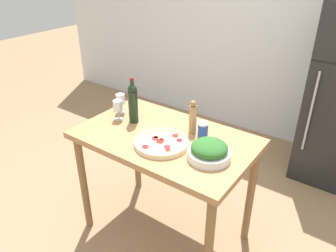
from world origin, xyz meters
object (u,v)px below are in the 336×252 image
at_px(wine_glass_near, 118,107).
at_px(wine_glass_far, 120,100).
at_px(pepper_mill, 193,117).
at_px(salt_canister, 203,130).
at_px(salad_bowl, 209,151).
at_px(homemade_pizza, 162,143).
at_px(wine_bottle, 133,102).

relative_size(wine_glass_near, wine_glass_far, 1.00).
bearing_deg(pepper_mill, wine_glass_near, -164.78).
distance_m(pepper_mill, salt_canister, 0.11).
xyz_separation_m(salad_bowl, homemade_pizza, (-0.32, -0.04, -0.03)).
distance_m(pepper_mill, homemade_pizza, 0.29).
xyz_separation_m(wine_glass_far, homemade_pizza, (0.54, -0.21, -0.08)).
bearing_deg(homemade_pizza, salad_bowl, 7.78).
bearing_deg(pepper_mill, wine_glass_far, -174.95).
xyz_separation_m(wine_glass_far, pepper_mill, (0.62, 0.05, 0.01)).
relative_size(pepper_mill, salad_bowl, 0.91).
distance_m(wine_glass_far, pepper_mill, 0.62).
distance_m(wine_bottle, salt_canister, 0.54).
distance_m(wine_glass_near, wine_glass_far, 0.11).
height_order(wine_glass_far, salt_canister, wine_glass_far).
bearing_deg(pepper_mill, wine_bottle, -165.35).
xyz_separation_m(wine_bottle, homemade_pizza, (0.36, -0.15, -0.14)).
bearing_deg(pepper_mill, salad_bowl, -40.62).
bearing_deg(wine_bottle, salt_canister, 11.16).
bearing_deg(homemade_pizza, salt_canister, 57.46).
relative_size(homemade_pizza, salt_canister, 3.37).
distance_m(wine_glass_far, salt_canister, 0.71).
height_order(wine_glass_far, salad_bowl, wine_glass_far).
bearing_deg(wine_glass_near, wine_glass_far, 123.74).
bearing_deg(homemade_pizza, wine_glass_far, 159.23).
xyz_separation_m(wine_bottle, salad_bowl, (0.69, -0.10, -0.10)).
bearing_deg(salt_canister, homemade_pizza, -122.54).
xyz_separation_m(salad_bowl, salt_canister, (-0.16, 0.21, -0.00)).
xyz_separation_m(pepper_mill, homemade_pizza, (-0.07, -0.26, -0.10)).
bearing_deg(wine_glass_far, wine_glass_near, -56.26).
height_order(wine_glass_near, wine_glass_far, same).
distance_m(wine_glass_near, pepper_mill, 0.57).
height_order(wine_bottle, salt_canister, wine_bottle).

